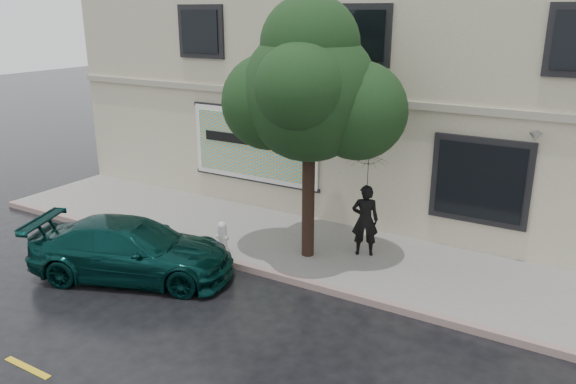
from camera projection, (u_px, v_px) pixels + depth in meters
The scene contains 10 objects.
ground at pixel (251, 311), 11.32m from camera, with size 90.00×90.00×0.00m, color black.
sidewalk at pixel (324, 251), 13.95m from camera, with size 20.00×3.50×0.15m, color gray.
curb at pixel (289, 279), 12.52m from camera, with size 20.00×0.18×0.16m, color slate.
building at pixel (410, 87), 17.59m from camera, with size 20.00×8.12×7.00m.
billboard at pixel (254, 145), 16.26m from camera, with size 4.30×0.16×2.20m.
car at pixel (132, 249), 12.60m from camera, with size 2.02×4.57×1.33m, color #072D2A.
pedestrian at pixel (365, 220), 13.35m from camera, with size 0.64×0.42×1.76m, color black.
umbrella at pixel (367, 169), 12.96m from camera, with size 1.04×1.04×0.77m, color black.
street_tree at pixel (310, 95), 12.40m from camera, with size 3.03×3.03×5.40m.
fire_hydrant at pixel (222, 237), 13.62m from camera, with size 0.32×0.30×0.79m.
Camera 1 is at (5.76, -8.23, 5.78)m, focal length 35.00 mm.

